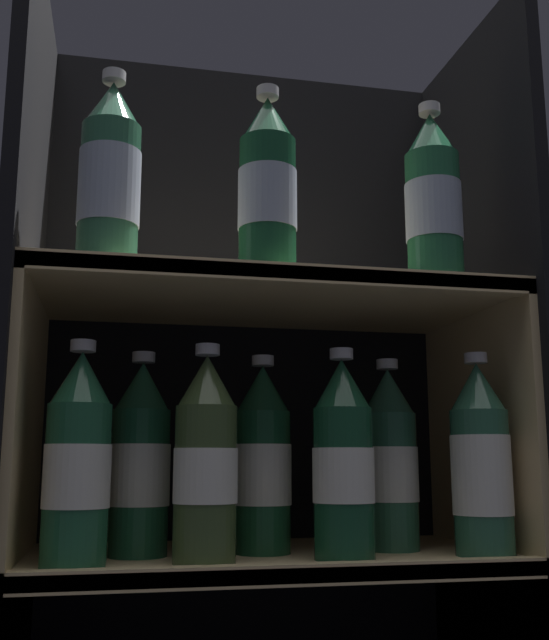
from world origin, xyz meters
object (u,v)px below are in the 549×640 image
bottle_lower_front_0 (78,462)px  bottle_upper_front_2 (433,202)px  bottle_lower_front_3 (481,463)px  bottle_lower_back_1 (263,462)px  bottle_lower_back_2 (390,462)px  bottle_upper_front_0 (110,178)px  bottle_lower_front_1 (206,462)px  bottle_upper_front_1 (267,189)px  bottle_lower_front_2 (343,462)px  bottle_lower_back_0 (140,462)px

bottle_lower_front_0 → bottle_upper_front_2: bearing=0.0°
bottle_lower_front_0 → bottle_lower_front_3: size_ratio=1.00×
bottle_lower_back_1 → bottle_lower_back_2: 0.19m
bottle_upper_front_0 → bottle_lower_back_2: bearing=12.2°
bottle_lower_front_1 → bottle_lower_front_3: size_ratio=1.00×
bottle_upper_front_1 → bottle_lower_front_2: 0.38m
bottle_lower_front_2 → bottle_lower_front_0: bearing=-180.0°
bottle_lower_front_0 → bottle_lower_back_2: 0.44m
bottle_upper_front_2 → bottle_lower_back_2: bottle_upper_front_2 is taller
bottle_upper_front_2 → bottle_lower_front_2: size_ratio=1.00×
bottle_lower_front_1 → bottle_lower_front_2: (0.18, -0.00, -0.00)m
bottle_upper_front_1 → bottle_lower_front_3: 0.47m
bottle_lower_front_1 → bottle_lower_front_2: same height
bottle_lower_front_2 → bottle_lower_back_1: size_ratio=1.00×
bottle_lower_back_1 → bottle_lower_back_2: same height
bottle_lower_front_3 → bottle_upper_front_2: bearing=180.0°
bottle_upper_front_0 → bottle_upper_front_1: 0.21m
bottle_lower_front_0 → bottle_lower_front_2: 0.34m
bottle_lower_back_1 → bottle_upper_front_0: bearing=-158.3°
bottle_upper_front_2 → bottle_lower_front_3: (0.05, -0.00, -0.37)m
bottle_upper_front_0 → bottle_lower_back_0: size_ratio=1.00×
bottle_upper_front_0 → bottle_lower_front_2: (0.31, 0.00, -0.37)m
bottle_upper_front_0 → bottle_lower_back_1: 0.44m
bottle_lower_front_3 → bottle_lower_back_0: 0.46m
bottle_upper_front_0 → bottle_lower_front_3: (0.51, -0.00, -0.37)m
bottle_lower_front_1 → bottle_lower_back_0: size_ratio=1.00×
bottle_upper_front_1 → bottle_lower_front_0: size_ratio=1.00×
bottle_upper_front_2 → bottle_lower_front_3: 0.37m
bottle_lower_front_0 → bottle_lower_front_1: 0.16m
bottle_lower_front_1 → bottle_lower_back_2: 0.29m
bottle_upper_front_1 → bottle_lower_front_1: bottle_upper_front_1 is taller
bottle_lower_front_2 → bottle_lower_front_3: same height
bottle_upper_front_2 → bottle_lower_front_1: (-0.32, 0.00, -0.37)m
bottle_upper_front_0 → bottle_upper_front_2: size_ratio=1.00×
bottle_upper_front_0 → bottle_lower_front_1: bearing=0.0°
bottle_lower_back_2 → bottle_lower_front_0: bearing=-168.5°
bottle_upper_front_1 → bottle_lower_front_3: (0.30, -0.00, -0.37)m
bottle_lower_back_1 → bottle_lower_back_2: (0.19, -0.00, 0.00)m
bottle_lower_front_3 → bottle_upper_front_1: bearing=180.0°
bottle_upper_front_2 → bottle_lower_front_1: 0.49m
bottle_lower_front_0 → bottle_upper_front_1: bearing=0.0°
bottle_lower_front_0 → bottle_lower_back_1: size_ratio=1.00×
bottle_upper_front_2 → bottle_lower_front_1: size_ratio=1.00×
bottle_lower_front_3 → bottle_lower_back_1: bearing=162.8°
bottle_upper_front_2 → bottle_lower_front_2: bearing=180.0°
bottle_upper_front_2 → bottle_lower_back_2: (-0.04, 0.09, -0.37)m
bottle_upper_front_1 → bottle_lower_back_0: size_ratio=1.00×
bottle_upper_front_1 → bottle_lower_back_2: (0.20, 0.09, -0.37)m
bottle_lower_back_2 → bottle_lower_front_3: bearing=-42.2°
bottle_upper_front_0 → bottle_lower_front_1: 0.39m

